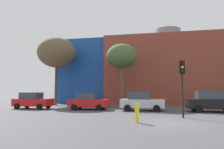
{
  "coord_description": "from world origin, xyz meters",
  "views": [
    {
      "loc": [
        -1.04,
        -12.17,
        1.8
      ],
      "look_at": [
        -4.87,
        7.46,
        3.5
      ],
      "focal_mm": 32.14,
      "sensor_mm": 36.0,
      "label": 1
    }
  ],
  "objects": [
    {
      "name": "parked_car_0",
      "position": [
        -13.28,
        7.01,
        0.84
      ],
      "size": [
        3.91,
        1.92,
        1.7
      ],
      "color": "red",
      "rests_on": "ground_plane"
    },
    {
      "name": "parked_car_1",
      "position": [
        -7.16,
        7.01,
        0.83
      ],
      "size": [
        3.84,
        1.89,
        1.66
      ],
      "color": "red",
      "rests_on": "ground_plane"
    },
    {
      "name": "parked_car_2",
      "position": [
        -1.95,
        7.01,
        0.87
      ],
      "size": [
        4.03,
        1.98,
        1.75
      ],
      "color": "silver",
      "rests_on": "ground_plane"
    },
    {
      "name": "parked_car_3",
      "position": [
        4.19,
        7.01,
        0.92
      ],
      "size": [
        4.26,
        2.09,
        1.85
      ],
      "color": "black",
      "rests_on": "ground_plane"
    },
    {
      "name": "bollard_yellow_0",
      "position": [
        -1.86,
        -0.38,
        0.56
      ],
      "size": [
        0.24,
        0.24,
        1.13
      ],
      "primitive_type": "cylinder",
      "color": "yellow",
      "rests_on": "ground_plane"
    },
    {
      "name": "bare_tree_2",
      "position": [
        -4.5,
        11.71,
        6.02
      ],
      "size": [
        3.76,
        3.76,
        7.58
      ],
      "color": "brown",
      "rests_on": "ground_plane"
    },
    {
      "name": "building_backdrop",
      "position": [
        1.77,
        20.93,
        4.95
      ],
      "size": [
        33.42,
        11.35,
        11.82
      ],
      "color": "brown",
      "rests_on": "ground_plane"
    },
    {
      "name": "bare_tree_1",
      "position": [
        -13.55,
        12.71,
        7.04
      ],
      "size": [
        5.08,
        5.08,
        9.1
      ],
      "color": "brown",
      "rests_on": "ground_plane"
    },
    {
      "name": "ground_plane",
      "position": [
        0.0,
        0.0,
        0.0
      ],
      "size": [
        200.0,
        200.0,
        0.0
      ],
      "primitive_type": "plane",
      "color": "#47474C"
    },
    {
      "name": "traffic_light_island",
      "position": [
        1.09,
        2.35,
        2.89
      ],
      "size": [
        0.4,
        0.39,
        3.93
      ],
      "rotation": [
        0.0,
        0.0,
        -1.4
      ],
      "color": "black",
      "rests_on": "ground_plane"
    }
  ]
}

